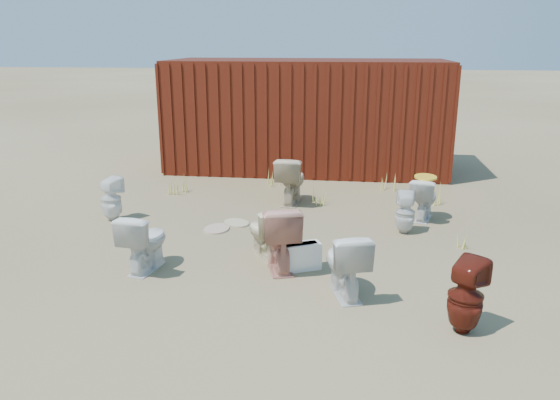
# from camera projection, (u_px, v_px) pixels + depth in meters

# --- Properties ---
(ground) EXTENTS (100.00, 100.00, 0.00)m
(ground) POSITION_uv_depth(u_px,v_px,m) (274.00, 250.00, 7.59)
(ground) COLOR brown
(ground) RESTS_ON ground
(shipping_container) EXTENTS (6.00, 2.40, 2.40)m
(shipping_container) POSITION_uv_depth(u_px,v_px,m) (307.00, 115.00, 12.20)
(shipping_container) COLOR #551A0E
(shipping_container) RESTS_ON ground
(toilet_front_a) EXTENTS (0.53, 0.80, 0.76)m
(toilet_front_a) POSITION_uv_depth(u_px,v_px,m) (145.00, 241.00, 6.85)
(toilet_front_a) COLOR white
(toilet_front_a) RESTS_ON ground
(toilet_front_pink) EXTENTS (0.71, 0.95, 0.86)m
(toilet_front_pink) POSITION_uv_depth(u_px,v_px,m) (279.00, 236.00, 6.88)
(toilet_front_pink) COLOR tan
(toilet_front_pink) RESTS_ON ground
(toilet_front_c) EXTENTS (0.64, 0.86, 0.78)m
(toilet_front_c) POSITION_uv_depth(u_px,v_px,m) (345.00, 263.00, 6.15)
(toilet_front_c) COLOR silver
(toilet_front_c) RESTS_ON ground
(toilet_front_maroon) EXTENTS (0.49, 0.49, 0.77)m
(toilet_front_maroon) POSITION_uv_depth(u_px,v_px,m) (466.00, 296.00, 5.36)
(toilet_front_maroon) COLOR #59190F
(toilet_front_maroon) RESTS_ON ground
(toilet_back_a) EXTENTS (0.43, 0.44, 0.71)m
(toilet_back_a) POSITION_uv_depth(u_px,v_px,m) (111.00, 199.00, 8.75)
(toilet_back_a) COLOR white
(toilet_back_a) RESTS_ON ground
(toilet_back_beige_left) EXTENTS (0.71, 0.80, 0.71)m
(toilet_back_beige_left) POSITION_uv_depth(u_px,v_px,m) (265.00, 232.00, 7.26)
(toilet_back_beige_left) COLOR beige
(toilet_back_beige_left) RESTS_ON ground
(toilet_back_beige_right) EXTENTS (0.54, 0.87, 0.85)m
(toilet_back_beige_right) POSITION_uv_depth(u_px,v_px,m) (291.00, 180.00, 9.68)
(toilet_back_beige_right) COLOR beige
(toilet_back_beige_right) RESTS_ON ground
(toilet_back_yellowlid) EXTENTS (0.57, 0.76, 0.69)m
(toilet_back_yellowlid) POSITION_uv_depth(u_px,v_px,m) (424.00, 199.00, 8.81)
(toilet_back_yellowlid) COLOR white
(toilet_back_yellowlid) RESTS_ON ground
(toilet_back_e) EXTENTS (0.30, 0.31, 0.65)m
(toilet_back_e) POSITION_uv_depth(u_px,v_px,m) (405.00, 213.00, 8.17)
(toilet_back_e) COLOR white
(toilet_back_e) RESTS_ON ground
(yellow_lid) EXTENTS (0.35, 0.44, 0.02)m
(yellow_lid) POSITION_uv_depth(u_px,v_px,m) (426.00, 177.00, 8.71)
(yellow_lid) COLOR yellow
(yellow_lid) RESTS_ON toilet_back_yellowlid
(loose_tank) EXTENTS (0.54, 0.40, 0.35)m
(loose_tank) POSITION_uv_depth(u_px,v_px,m) (301.00, 257.00, 6.90)
(loose_tank) COLOR white
(loose_tank) RESTS_ON ground
(loose_lid_near) EXTENTS (0.43, 0.53, 0.02)m
(loose_lid_near) POSITION_uv_depth(u_px,v_px,m) (217.00, 229.00, 8.41)
(loose_lid_near) COLOR tan
(loose_lid_near) RESTS_ON ground
(loose_lid_far) EXTENTS (0.59, 0.59, 0.02)m
(loose_lid_far) POSITION_uv_depth(u_px,v_px,m) (236.00, 223.00, 8.68)
(loose_lid_far) COLOR #BDB489
(loose_lid_far) RESTS_ON ground
(weed_clump_a) EXTENTS (0.36, 0.36, 0.31)m
(weed_clump_a) POSITION_uv_depth(u_px,v_px,m) (177.00, 185.00, 10.40)
(weed_clump_a) COLOR #C6C04F
(weed_clump_a) RESTS_ON ground
(weed_clump_b) EXTENTS (0.32, 0.32, 0.32)m
(weed_clump_b) POSITION_uv_depth(u_px,v_px,m) (318.00, 195.00, 9.72)
(weed_clump_b) COLOR #C6C04F
(weed_clump_b) RESTS_ON ground
(weed_clump_c) EXTENTS (0.36, 0.36, 0.36)m
(weed_clump_c) POSITION_uv_depth(u_px,v_px,m) (431.00, 195.00, 9.63)
(weed_clump_c) COLOR #C6C04F
(weed_clump_c) RESTS_ON ground
(weed_clump_d) EXTENTS (0.30, 0.30, 0.28)m
(weed_clump_d) POSITION_uv_depth(u_px,v_px,m) (273.00, 178.00, 10.95)
(weed_clump_d) COLOR #C6C04F
(weed_clump_d) RESTS_ON ground
(weed_clump_e) EXTENTS (0.34, 0.34, 0.29)m
(weed_clump_e) POSITION_uv_depth(u_px,v_px,m) (389.00, 182.00, 10.66)
(weed_clump_e) COLOR #C6C04F
(weed_clump_e) RESTS_ON ground
(weed_clump_f) EXTENTS (0.28, 0.28, 0.22)m
(weed_clump_f) POSITION_uv_depth(u_px,v_px,m) (463.00, 240.00, 7.68)
(weed_clump_f) COLOR #C6C04F
(weed_clump_f) RESTS_ON ground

